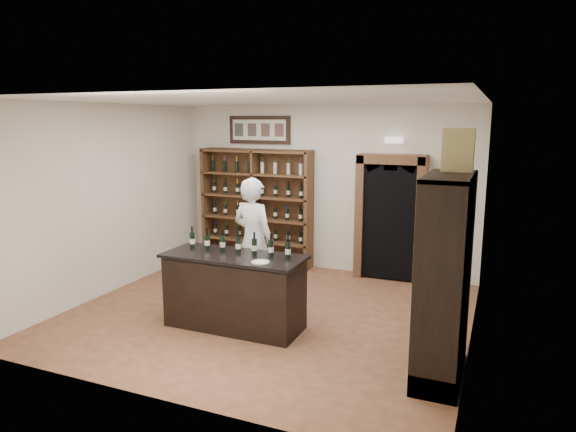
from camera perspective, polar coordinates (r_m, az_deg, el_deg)
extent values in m
plane|color=#915A3A|center=(7.52, -2.30, -10.76)|extent=(5.50, 5.50, 0.00)
plane|color=white|center=(7.00, -2.49, 12.74)|extent=(5.50, 5.50, 0.00)
cube|color=silver|center=(9.40, 4.11, 3.05)|extent=(5.50, 0.04, 3.00)
cube|color=silver|center=(8.63, -19.16, 1.78)|extent=(0.04, 5.00, 3.00)
cube|color=silver|center=(6.46, 20.30, -1.15)|extent=(0.04, 5.00, 3.00)
cube|color=brown|center=(9.92, -3.11, 1.13)|extent=(2.20, 0.02, 2.20)
cube|color=brown|center=(10.28, -8.92, 1.35)|extent=(0.06, 0.38, 2.20)
cube|color=brown|center=(9.34, 2.32, 0.54)|extent=(0.06, 0.38, 2.20)
cube|color=brown|center=(9.76, -3.57, 0.97)|extent=(0.04, 0.38, 2.20)
cube|color=brown|center=(10.00, -3.50, -5.03)|extent=(2.18, 0.38, 0.04)
cube|color=brown|center=(9.89, -3.52, -2.66)|extent=(2.18, 0.38, 0.04)
cube|color=brown|center=(9.80, -3.55, -0.25)|extent=(2.18, 0.38, 0.03)
cube|color=brown|center=(9.73, -3.58, 2.20)|extent=(2.18, 0.38, 0.04)
cube|color=brown|center=(9.68, -3.61, 4.68)|extent=(2.18, 0.38, 0.04)
cube|color=brown|center=(9.64, -3.64, 7.19)|extent=(2.18, 0.38, 0.04)
cube|color=black|center=(9.79, -3.19, 9.53)|extent=(1.25, 0.04, 0.52)
cube|color=black|center=(9.00, 11.29, -0.36)|extent=(0.97, 0.29, 2.05)
cube|color=#AC6C42|center=(9.09, 8.09, -0.02)|extent=(0.14, 0.35, 2.15)
cube|color=#AC6C42|center=(8.89, 14.52, -0.50)|extent=(0.14, 0.35, 2.15)
cube|color=#AC6C42|center=(8.84, 11.51, 6.22)|extent=(1.15, 0.35, 0.16)
cube|color=white|center=(8.92, 11.72, 8.25)|extent=(0.30, 0.10, 0.10)
cube|color=black|center=(6.94, -5.96, -8.55)|extent=(1.80, 0.70, 0.94)
cube|color=black|center=(6.79, -6.05, -4.48)|extent=(1.88, 0.78, 0.04)
cylinder|color=black|center=(7.23, -10.60, -2.65)|extent=(0.07, 0.07, 0.21)
cylinder|color=beige|center=(7.23, -10.59, -2.76)|extent=(0.07, 0.07, 0.07)
cylinder|color=black|center=(7.19, -10.64, -1.48)|extent=(0.03, 0.03, 0.09)
cylinder|color=black|center=(7.10, -8.97, -2.83)|extent=(0.07, 0.07, 0.21)
cylinder|color=beige|center=(7.10, -8.97, -2.95)|extent=(0.07, 0.07, 0.07)
cylinder|color=black|center=(7.07, -9.01, -1.65)|extent=(0.03, 0.03, 0.09)
cylinder|color=black|center=(6.98, -7.29, -3.03)|extent=(0.07, 0.07, 0.21)
cylinder|color=beige|center=(6.98, -7.29, -3.14)|extent=(0.07, 0.07, 0.07)
cylinder|color=black|center=(6.95, -7.32, -1.82)|extent=(0.03, 0.03, 0.09)
cylinder|color=black|center=(6.86, -5.56, -3.22)|extent=(0.07, 0.07, 0.21)
cylinder|color=beige|center=(6.87, -5.55, -3.34)|extent=(0.07, 0.07, 0.07)
cylinder|color=black|center=(6.83, -5.58, -2.00)|extent=(0.03, 0.03, 0.09)
cylinder|color=black|center=(6.76, -3.76, -3.42)|extent=(0.07, 0.07, 0.21)
cylinder|color=beige|center=(6.76, -3.76, -3.54)|extent=(0.07, 0.07, 0.07)
cylinder|color=black|center=(6.72, -3.78, -2.18)|extent=(0.03, 0.03, 0.09)
cylinder|color=black|center=(6.66, -1.91, -3.62)|extent=(0.07, 0.07, 0.21)
cylinder|color=beige|center=(6.66, -1.91, -3.75)|extent=(0.07, 0.07, 0.07)
cylinder|color=black|center=(6.62, -1.92, -2.36)|extent=(0.03, 0.03, 0.09)
cylinder|color=black|center=(6.56, 0.00, -3.83)|extent=(0.07, 0.07, 0.21)
cylinder|color=beige|center=(6.57, 0.00, -3.95)|extent=(0.07, 0.07, 0.07)
cylinder|color=black|center=(6.53, 0.00, -2.55)|extent=(0.03, 0.03, 0.09)
cube|color=black|center=(5.68, 19.28, -6.83)|extent=(0.02, 1.20, 2.20)
cube|color=black|center=(5.15, 16.27, -8.48)|extent=(0.48, 0.04, 2.20)
cube|color=black|center=(6.25, 17.53, -5.13)|extent=(0.48, 0.04, 2.20)
cube|color=black|center=(5.48, 17.58, 4.21)|extent=(0.48, 1.20, 0.04)
cube|color=black|center=(6.06, 16.44, -15.54)|extent=(0.48, 1.20, 0.24)
cube|color=black|center=(5.96, 16.56, -13.55)|extent=(0.48, 1.16, 0.03)
cube|color=black|center=(5.76, 16.85, -8.54)|extent=(0.48, 1.16, 0.03)
cube|color=black|center=(5.60, 17.16, -3.22)|extent=(0.48, 1.16, 0.03)
imported|color=silver|center=(7.75, -3.86, -2.72)|extent=(0.77, 0.58, 1.91)
cylinder|color=beige|center=(6.38, -3.08, -5.15)|extent=(0.22, 0.22, 0.02)
cube|color=tan|center=(5.77, 18.37, 6.96)|extent=(0.33, 0.15, 0.46)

